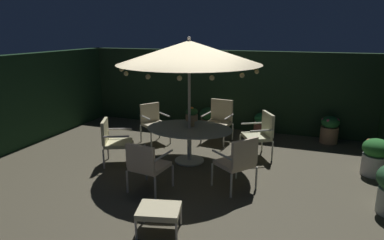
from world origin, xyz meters
The scene contains 17 objects.
ground_plane centered at (0.00, 0.00, -0.01)m, with size 8.53×6.55×0.02m, color #4E4837.
hedge_backdrop_rear centered at (0.00, 3.13, 1.09)m, with size 8.53×0.30×2.17m, color black.
hedge_backdrop_left centered at (-4.12, 0.00, 1.09)m, with size 0.30×6.55×2.17m, color #17301B.
patio_dining_table centered at (0.02, 0.30, 0.61)m, with size 1.82×1.43×0.74m.
patio_umbrella centered at (0.02, 0.30, 2.28)m, with size 2.88×2.88×2.59m.
centerpiece_planter centered at (0.02, 0.44, 0.99)m, with size 0.26×0.26×0.42m.
patio_chair_north centered at (-0.17, -1.26, 0.52)m, with size 0.67×0.67×0.90m.
patio_chair_northeast centered at (1.27, -0.66, 0.56)m, with size 0.80×0.81×0.97m.
patio_chair_east centered at (1.39, 1.09, 0.57)m, with size 0.78×0.81×0.99m.
patio_chair_southeast centered at (0.23, 1.88, 0.57)m, with size 0.71×0.70×1.02m.
patio_chair_south centered at (-1.27, 1.21, 0.56)m, with size 0.78×0.77×0.95m.
patio_chair_southwest centered at (-1.42, -0.35, 0.54)m, with size 0.75×0.75×0.94m.
ottoman_footrest centered at (0.53, -2.28, 0.32)m, with size 0.67×0.58×0.37m.
potted_plant_left_far centered at (-0.28, 2.68, 0.34)m, with size 0.53×0.53×0.64m.
potted_plant_front_corner centered at (2.85, 2.61, 0.35)m, with size 0.43×0.43×0.68m.
potted_plant_right_near centered at (3.61, 0.86, 0.38)m, with size 0.51×0.51×0.72m.
potted_plant_right_far centered at (1.19, 2.77, 0.30)m, with size 0.45×0.45×0.59m.
Camera 1 is at (2.34, -5.96, 2.70)m, focal length 31.29 mm.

